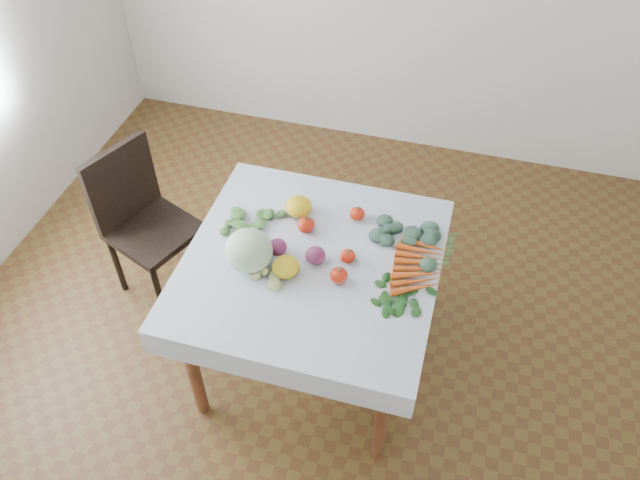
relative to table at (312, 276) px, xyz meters
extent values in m
plane|color=brown|center=(0.00, 0.00, -0.65)|extent=(4.00, 4.00, 0.00)
cube|color=brown|center=(0.00, 0.00, 0.08)|extent=(1.00, 1.00, 0.04)
cylinder|color=brown|center=(-0.44, -0.44, -0.30)|extent=(0.06, 0.06, 0.71)
cylinder|color=brown|center=(0.44, -0.44, -0.30)|extent=(0.06, 0.06, 0.71)
cylinder|color=brown|center=(-0.44, 0.44, -0.30)|extent=(0.06, 0.06, 0.71)
cylinder|color=brown|center=(0.44, 0.44, -0.30)|extent=(0.06, 0.06, 0.71)
cube|color=white|center=(0.00, 0.00, 0.10)|extent=(1.12, 1.12, 0.01)
cube|color=black|center=(-0.96, 0.25, -0.22)|extent=(0.53, 0.53, 0.04)
cube|color=black|center=(-1.13, 0.32, 0.03)|extent=(0.19, 0.39, 0.45)
cylinder|color=black|center=(-1.19, 0.15, -0.44)|extent=(0.04, 0.04, 0.42)
cylinder|color=black|center=(-0.86, 0.02, -0.44)|extent=(0.04, 0.04, 0.42)
cylinder|color=black|center=(-1.05, 0.48, -0.44)|extent=(0.04, 0.04, 0.42)
cylinder|color=black|center=(-0.73, 0.35, -0.44)|extent=(0.04, 0.04, 0.42)
ellipsoid|color=#D9F4CC|center=(-0.25, -0.10, 0.20)|extent=(0.27, 0.27, 0.19)
ellipsoid|color=red|center=(0.13, 0.32, 0.13)|extent=(0.09, 0.09, 0.06)
ellipsoid|color=red|center=(0.15, -0.08, 0.14)|extent=(0.10, 0.10, 0.07)
ellipsoid|color=red|center=(0.15, 0.04, 0.13)|extent=(0.08, 0.08, 0.06)
ellipsoid|color=red|center=(-0.08, 0.18, 0.14)|extent=(0.11, 0.11, 0.07)
ellipsoid|color=yellow|center=(-0.14, 0.28, 0.15)|extent=(0.15, 0.15, 0.09)
ellipsoid|color=yellow|center=(-0.08, -0.10, 0.15)|extent=(0.16, 0.16, 0.09)
ellipsoid|color=#5C1A43|center=(-0.16, 0.01, 0.14)|extent=(0.09, 0.09, 0.07)
ellipsoid|color=#5C1A43|center=(0.02, 0.00, 0.14)|extent=(0.11, 0.11, 0.08)
ellipsoid|color=#AAB76A|center=(-0.15, -0.18, 0.12)|extent=(0.05, 0.05, 0.04)
ellipsoid|color=#AAB76A|center=(-0.17, -0.16, 0.12)|extent=(0.05, 0.05, 0.04)
ellipsoid|color=#AAB76A|center=(-0.16, -0.21, 0.12)|extent=(0.05, 0.05, 0.04)
ellipsoid|color=#AAB76A|center=(-0.11, -0.14, 0.12)|extent=(0.05, 0.05, 0.04)
cone|color=#D35F17|center=(0.48, 0.21, 0.12)|extent=(0.23, 0.05, 0.03)
cone|color=#D35F17|center=(0.48, 0.18, 0.12)|extent=(0.23, 0.03, 0.03)
cone|color=#D35F17|center=(0.48, 0.14, 0.12)|extent=(0.23, 0.05, 0.03)
cone|color=#D35F17|center=(0.48, 0.10, 0.12)|extent=(0.23, 0.07, 0.03)
cone|color=#D35F17|center=(0.48, 0.07, 0.12)|extent=(0.23, 0.09, 0.03)
cone|color=#D35F17|center=(0.48, 0.03, 0.12)|extent=(0.23, 0.11, 0.03)
cone|color=#D35F17|center=(0.48, -0.01, 0.12)|extent=(0.22, 0.13, 0.03)
cone|color=#D35F17|center=(0.48, -0.04, 0.12)|extent=(0.22, 0.14, 0.03)
ellipsoid|color=#365946|center=(0.40, 0.20, 0.12)|extent=(0.07, 0.07, 0.04)
ellipsoid|color=#365946|center=(0.35, 0.23, 0.12)|extent=(0.07, 0.07, 0.04)
ellipsoid|color=#365946|center=(0.38, 0.17, 0.12)|extent=(0.07, 0.07, 0.04)
ellipsoid|color=#365946|center=(0.41, 0.24, 0.12)|extent=(0.07, 0.07, 0.04)
ellipsoid|color=#365946|center=(0.31, 0.20, 0.12)|extent=(0.07, 0.07, 0.04)
ellipsoid|color=#365946|center=(0.44, 0.17, 0.12)|extent=(0.07, 0.07, 0.04)
ellipsoid|color=#365946|center=(0.36, 0.27, 0.12)|extent=(0.07, 0.07, 0.04)
ellipsoid|color=#365946|center=(0.33, 0.14, 0.12)|extent=(0.07, 0.07, 0.04)
ellipsoid|color=#365946|center=(0.48, 0.23, 0.12)|extent=(0.07, 0.07, 0.04)
ellipsoid|color=#365946|center=(0.27, 0.25, 0.12)|extent=(0.07, 0.07, 0.04)
ellipsoid|color=#365946|center=(0.43, 0.11, 0.12)|extent=(0.07, 0.07, 0.04)
ellipsoid|color=#365946|center=(0.43, 0.31, 0.12)|extent=(0.07, 0.07, 0.04)
ellipsoid|color=#365946|center=(0.24, 0.15, 0.12)|extent=(0.07, 0.07, 0.04)
ellipsoid|color=#365946|center=(0.53, 0.17, 0.12)|extent=(0.07, 0.07, 0.04)
ellipsoid|color=#1A541D|center=(0.44, -0.11, 0.11)|extent=(0.06, 0.04, 0.01)
ellipsoid|color=#1A541D|center=(0.41, -0.10, 0.11)|extent=(0.06, 0.04, 0.01)
ellipsoid|color=#1A541D|center=(0.43, -0.14, 0.11)|extent=(0.06, 0.04, 0.01)
ellipsoid|color=#1A541D|center=(0.45, -0.09, 0.11)|extent=(0.06, 0.04, 0.01)
ellipsoid|color=#1A541D|center=(0.38, -0.12, 0.11)|extent=(0.06, 0.04, 0.01)
ellipsoid|color=#1A541D|center=(0.47, -0.13, 0.11)|extent=(0.06, 0.04, 0.01)
ellipsoid|color=#1A541D|center=(0.41, -0.07, 0.11)|extent=(0.06, 0.04, 0.01)
ellipsoid|color=#1A541D|center=(0.40, -0.16, 0.11)|extent=(0.06, 0.04, 0.01)
ellipsoid|color=#1A541D|center=(0.49, -0.09, 0.11)|extent=(0.06, 0.04, 0.01)
ellipsoid|color=#1A541D|center=(0.36, -0.09, 0.11)|extent=(0.06, 0.04, 0.01)
ellipsoid|color=#1A541D|center=(0.46, -0.17, 0.11)|extent=(0.06, 0.04, 0.01)
ellipsoid|color=#1A541D|center=(0.45, -0.04, 0.11)|extent=(0.06, 0.04, 0.01)
ellipsoid|color=#1A541D|center=(0.35, -0.15, 0.11)|extent=(0.06, 0.04, 0.01)
ellipsoid|color=#1A541D|center=(0.52, -0.13, 0.11)|extent=(0.06, 0.04, 0.01)
ellipsoid|color=#1A541D|center=(0.36, -0.04, 0.11)|extent=(0.06, 0.04, 0.01)
ellipsoid|color=#1A541D|center=(0.42, -0.21, 0.11)|extent=(0.06, 0.04, 0.01)
ellipsoid|color=#1A541D|center=(0.51, -0.05, 0.11)|extent=(0.06, 0.04, 0.01)
ellipsoid|color=#1A541D|center=(0.30, -0.11, 0.11)|extent=(0.06, 0.04, 0.01)
ellipsoid|color=#477E39|center=(-0.32, 0.15, 0.12)|extent=(0.06, 0.06, 0.03)
ellipsoid|color=#477E39|center=(-0.36, 0.16, 0.12)|extent=(0.06, 0.06, 0.03)
ellipsoid|color=#477E39|center=(-0.33, 0.12, 0.12)|extent=(0.06, 0.06, 0.03)
ellipsoid|color=#477E39|center=(-0.32, 0.18, 0.12)|extent=(0.06, 0.06, 0.03)
ellipsoid|color=#477E39|center=(-0.39, 0.13, 0.12)|extent=(0.06, 0.06, 0.03)
ellipsoid|color=#477E39|center=(-0.28, 0.13, 0.12)|extent=(0.06, 0.06, 0.03)
ellipsoid|color=#477E39|center=(-0.38, 0.20, 0.12)|extent=(0.06, 0.06, 0.03)
ellipsoid|color=#477E39|center=(-0.36, 0.08, 0.12)|extent=(0.06, 0.06, 0.03)
ellipsoid|color=#477E39|center=(-0.27, 0.19, 0.12)|extent=(0.06, 0.06, 0.03)
ellipsoid|color=#477E39|center=(-0.44, 0.16, 0.12)|extent=(0.06, 0.06, 0.03)
ellipsoid|color=#477E39|center=(-0.27, 0.08, 0.12)|extent=(0.06, 0.06, 0.03)
ellipsoid|color=#477E39|center=(-0.34, 0.24, 0.12)|extent=(0.06, 0.06, 0.03)
ellipsoid|color=#477E39|center=(-0.43, 0.08, 0.12)|extent=(0.06, 0.06, 0.03)
camera|label=1|loc=(0.54, -1.79, 2.15)|focal=35.00mm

